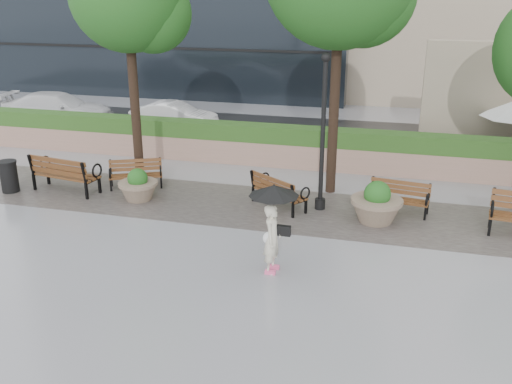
% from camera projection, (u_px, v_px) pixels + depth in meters
% --- Properties ---
extents(ground, '(100.00, 100.00, 0.00)m').
position_uv_depth(ground, '(215.00, 252.00, 13.10)').
color(ground, gray).
rests_on(ground, ground).
extents(cobble_strip, '(28.00, 3.20, 0.01)m').
position_uv_depth(cobble_strip, '(250.00, 206.00, 15.82)').
color(cobble_strip, '#383330').
rests_on(cobble_strip, ground).
extents(hedge_wall, '(24.00, 0.80, 1.35)m').
position_uv_depth(hedge_wall, '(281.00, 146.00, 19.23)').
color(hedge_wall, '#9D7565').
rests_on(hedge_wall, ground).
extents(asphalt_street, '(40.00, 7.00, 0.00)m').
position_uv_depth(asphalt_street, '(302.00, 136.00, 23.09)').
color(asphalt_street, black).
rests_on(asphalt_street, ground).
extents(bench_0, '(2.16, 1.14, 1.10)m').
position_uv_depth(bench_0, '(66.00, 181.00, 16.82)').
color(bench_0, brown).
rests_on(bench_0, ground).
extents(bench_1, '(1.67, 1.21, 0.84)m').
position_uv_depth(bench_1, '(136.00, 180.00, 17.20)').
color(bench_1, brown).
rests_on(bench_1, ground).
extents(bench_2, '(1.78, 1.53, 0.92)m').
position_uv_depth(bench_2, '(278.00, 198.00, 15.64)').
color(bench_2, brown).
rests_on(bench_2, ground).
extents(bench_3, '(1.67, 0.87, 0.85)m').
position_uv_depth(bench_3, '(398.00, 204.00, 15.26)').
color(bench_3, brown).
rests_on(bench_3, ground).
extents(planter_left, '(1.11, 1.11, 0.93)m').
position_uv_depth(planter_left, '(138.00, 188.00, 16.17)').
color(planter_left, '#7F6B56').
rests_on(planter_left, ground).
extents(planter_right, '(1.33, 1.33, 1.11)m').
position_uv_depth(planter_right, '(376.00, 206.00, 14.62)').
color(planter_right, '#7F6B56').
rests_on(planter_right, ground).
extents(trash_bin, '(0.54, 0.54, 0.90)m').
position_uv_depth(trash_bin, '(9.00, 177.00, 16.78)').
color(trash_bin, black).
rests_on(trash_bin, ground).
extents(lamppost, '(0.28, 0.28, 4.20)m').
position_uv_depth(lamppost, '(322.00, 144.00, 14.99)').
color(lamppost, black).
rests_on(lamppost, ground).
extents(tree_0, '(3.36, 3.25, 7.16)m').
position_uv_depth(tree_0, '(133.00, 0.00, 16.08)').
color(tree_0, black).
rests_on(tree_0, ground).
extents(car_left, '(5.07, 2.76, 1.39)m').
position_uv_depth(car_left, '(58.00, 109.00, 24.86)').
color(car_left, silver).
rests_on(car_left, ground).
extents(car_right, '(3.62, 1.27, 1.19)m').
position_uv_depth(car_right, '(174.00, 117.00, 23.86)').
color(car_right, silver).
rests_on(car_right, ground).
extents(pedestrian, '(1.05, 1.05, 1.93)m').
position_uv_depth(pedestrian, '(273.00, 220.00, 11.85)').
color(pedestrian, beige).
rests_on(pedestrian, ground).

